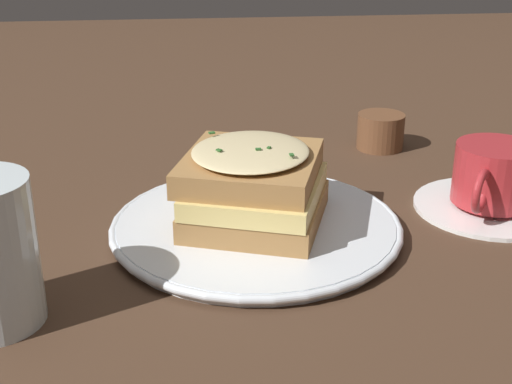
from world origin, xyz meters
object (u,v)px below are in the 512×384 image
at_px(dinner_plate, 256,226).
at_px(condiment_pot, 381,131).
at_px(teacup_with_saucer, 492,184).
at_px(sandwich, 254,185).

bearing_deg(dinner_plate, condiment_pot, 51.43).
bearing_deg(condiment_pot, teacup_with_saucer, -72.34).
bearing_deg(teacup_with_saucer, sandwich, -46.91).
xyz_separation_m(teacup_with_saucer, condiment_pot, (-0.06, 0.19, -0.01)).
height_order(dinner_plate, sandwich, sandwich).
bearing_deg(teacup_with_saucer, dinner_plate, -46.29).
bearing_deg(sandwich, teacup_with_saucer, 6.60).
distance_m(teacup_with_saucer, condiment_pot, 0.20).
relative_size(sandwich, condiment_pot, 2.82).
height_order(sandwich, teacup_with_saucer, sandwich).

